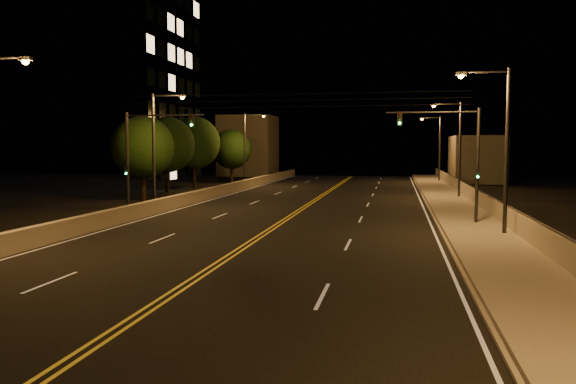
% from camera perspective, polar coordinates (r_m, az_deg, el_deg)
% --- Properties ---
extents(road, '(18.00, 120.00, 0.02)m').
position_cam_1_polar(road, '(27.05, -3.37, -4.86)').
color(road, black).
rests_on(road, ground).
extents(sidewalk, '(3.60, 120.00, 0.30)m').
position_cam_1_polar(sidewalk, '(26.53, 19.95, -5.01)').
color(sidewalk, gray).
rests_on(sidewalk, ground).
extents(curb, '(0.14, 120.00, 0.15)m').
position_cam_1_polar(curb, '(26.32, 15.91, -5.16)').
color(curb, gray).
rests_on(curb, ground).
extents(parapet_wall, '(0.30, 120.00, 1.00)m').
position_cam_1_polar(parapet_wall, '(26.75, 23.49, -3.64)').
color(parapet_wall, '#A09585').
rests_on(parapet_wall, sidewalk).
extents(jersey_barrier, '(0.45, 120.00, 0.95)m').
position_cam_1_polar(jersey_barrier, '(30.52, -20.23, -3.18)').
color(jersey_barrier, '#A09585').
rests_on(jersey_barrier, ground).
extents(distant_building_right, '(6.00, 10.00, 5.82)m').
position_cam_1_polar(distant_building_right, '(74.83, 18.58, 3.19)').
color(distant_building_right, slate).
rests_on(distant_building_right, ground).
extents(distant_building_left, '(8.00, 8.00, 9.21)m').
position_cam_1_polar(distant_building_left, '(87.49, -4.04, 4.71)').
color(distant_building_left, slate).
rests_on(distant_building_left, ground).
extents(parapet_rail, '(0.06, 120.00, 0.06)m').
position_cam_1_polar(parapet_rail, '(26.68, 23.53, -2.51)').
color(parapet_rail, black).
rests_on(parapet_rail, parapet_wall).
extents(lane_markings, '(17.32, 116.00, 0.00)m').
position_cam_1_polar(lane_markings, '(26.98, -3.41, -4.86)').
color(lane_markings, silver).
rests_on(lane_markings, road).
extents(streetlight_1, '(2.55, 0.28, 8.18)m').
position_cam_1_polar(streetlight_1, '(28.83, 20.78, 4.96)').
color(streetlight_1, '#2D2D33').
rests_on(streetlight_1, ground).
extents(streetlight_2, '(2.55, 0.28, 8.18)m').
position_cam_1_polar(streetlight_2, '(49.10, 16.72, 4.80)').
color(streetlight_2, '#2D2D33').
rests_on(streetlight_2, ground).
extents(streetlight_3, '(2.55, 0.28, 8.18)m').
position_cam_1_polar(streetlight_3, '(71.61, 14.92, 4.73)').
color(streetlight_3, '#2D2D33').
rests_on(streetlight_3, ground).
extents(streetlight_5, '(2.55, 0.28, 8.18)m').
position_cam_1_polar(streetlight_5, '(40.57, -13.11, 4.96)').
color(streetlight_5, '#2D2D33').
rests_on(streetlight_5, ground).
extents(streetlight_6, '(2.55, 0.28, 8.18)m').
position_cam_1_polar(streetlight_6, '(63.37, -4.16, 4.90)').
color(streetlight_6, '#2D2D33').
rests_on(streetlight_6, ground).
extents(traffic_signal_right, '(5.11, 0.31, 6.58)m').
position_cam_1_polar(traffic_signal_right, '(32.49, 17.06, 3.81)').
color(traffic_signal_right, '#2D2D33').
rests_on(traffic_signal_right, ground).
extents(traffic_signal_left, '(5.11, 0.31, 6.58)m').
position_cam_1_polar(traffic_signal_left, '(35.82, -14.65, 3.92)').
color(traffic_signal_left, '#2D2D33').
rests_on(traffic_signal_left, ground).
extents(overhead_wires, '(22.00, 0.03, 0.83)m').
position_cam_1_polar(overhead_wires, '(36.08, 0.36, 9.29)').
color(overhead_wires, black).
extents(building_tower, '(24.00, 15.00, 25.65)m').
position_cam_1_polar(building_tower, '(64.38, -21.42, 11.26)').
color(building_tower, slate).
rests_on(building_tower, ground).
extents(tree_0, '(5.14, 5.14, 6.97)m').
position_cam_1_polar(tree_0, '(47.69, -14.53, 4.39)').
color(tree_0, black).
rests_on(tree_0, ground).
extents(tree_1, '(5.45, 5.45, 7.39)m').
position_cam_1_polar(tree_1, '(56.08, -12.22, 4.71)').
color(tree_1, black).
rests_on(tree_1, ground).
extents(tree_2, '(5.71, 5.71, 7.74)m').
position_cam_1_polar(tree_2, '(61.90, -9.56, 4.95)').
color(tree_2, black).
rests_on(tree_2, ground).
extents(tree_3, '(4.85, 4.85, 6.58)m').
position_cam_1_polar(tree_3, '(69.53, -5.76, 4.34)').
color(tree_3, black).
rests_on(tree_3, ground).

